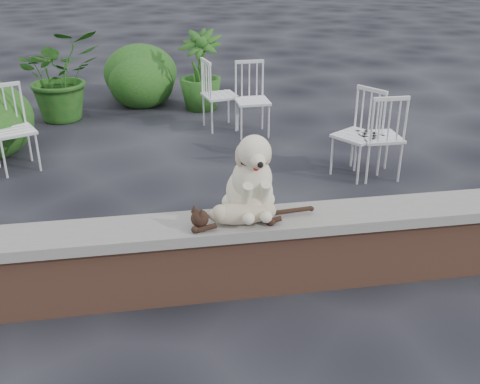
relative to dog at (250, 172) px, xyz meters
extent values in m
plane|color=black|center=(1.08, -0.09, -0.90)|extent=(60.00, 60.00, 0.00)
cube|color=brown|center=(1.08, -0.09, -0.65)|extent=(6.00, 0.30, 0.50)
cube|color=slate|center=(1.08, -0.09, -0.36)|extent=(6.20, 0.40, 0.08)
imported|color=#1A5016|center=(-1.84, 4.49, -0.27)|extent=(1.41, 1.33, 1.26)
imported|color=#1A5016|center=(0.13, 4.65, -0.32)|extent=(0.86, 0.86, 1.16)
ellipsoid|color=#1A5016|center=(-0.75, 5.40, -0.50)|extent=(1.15, 1.05, 0.91)
ellipsoid|color=#1A5016|center=(-0.75, 4.99, -0.55)|extent=(0.98, 0.90, 0.78)
camera|label=1|loc=(-0.67, -3.54, 1.52)|focal=41.79mm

